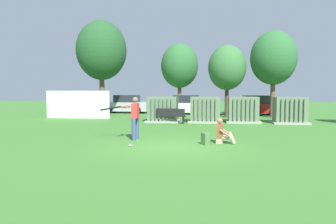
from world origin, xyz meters
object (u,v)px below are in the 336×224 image
object	(u,v)px
transformer_mid_east	(243,110)
parked_car_leftmost	(126,105)
batter	(134,116)
parked_car_right_of_center	(255,106)
transformer_east	(290,111)
sports_ball	(130,145)
seated_spectator	(222,133)
transformer_mid_west	(205,110)
parked_car_left_of_center	(185,105)
backpack	(206,139)
transformer_west	(163,110)
park_bench	(171,115)

from	to	relation	value
transformer_mid_east	parked_car_leftmost	bearing A→B (deg)	143.37
batter	parked_car_right_of_center	world-z (taller)	batter
transformer_east	sports_ball	bearing A→B (deg)	-129.48
sports_ball	seated_spectator	size ratio (longest dim) A/B	0.09
transformer_mid_west	parked_car_left_of_center	distance (m)	7.11
backpack	parked_car_right_of_center	distance (m)	15.40
parked_car_left_of_center	parked_car_right_of_center	size ratio (longest dim) A/B	0.99
transformer_mid_west	backpack	distance (m)	8.31
transformer_mid_west	transformer_east	xyz separation A→B (m)	(5.12, 0.10, 0.00)
transformer_west	transformer_east	world-z (taller)	same
park_bench	parked_car_leftmost	size ratio (longest dim) A/B	0.44
transformer_east	park_bench	xyz separation A→B (m)	(-7.19, -1.09, -0.25)
transformer_mid_east	park_bench	xyz separation A→B (m)	(-4.42, -1.24, -0.25)
transformer_east	parked_car_leftmost	xyz separation A→B (m)	(-12.49, 7.38, -0.04)
batter	parked_car_leftmost	distance (m)	15.68
parked_car_left_of_center	sports_ball	bearing A→B (deg)	-91.79
transformer_mid_west	sports_ball	xyz separation A→B (m)	(-2.42, -9.05, -0.74)
backpack	transformer_mid_east	bearing A→B (deg)	76.12
park_bench	sports_ball	bearing A→B (deg)	-92.47
transformer_mid_west	park_bench	xyz separation A→B (m)	(-2.07, -0.99, -0.25)
transformer_west	parked_car_right_of_center	distance (m)	9.49
transformer_east	parked_car_right_of_center	bearing A→B (deg)	100.46
parked_car_leftmost	parked_car_left_of_center	xyz separation A→B (m)	(5.45, -0.65, 0.00)
seated_spectator	backpack	xyz separation A→B (m)	(-0.62, -0.41, -0.16)
seated_spectator	parked_car_right_of_center	size ratio (longest dim) A/B	0.22
batter	transformer_east	bearing A→B (deg)	44.13
transformer_mid_west	sports_ball	size ratio (longest dim) A/B	23.33
sports_ball	parked_car_left_of_center	bearing A→B (deg)	88.21
transformer_west	parked_car_right_of_center	xyz separation A→B (m)	(6.59, 6.83, -0.04)
backpack	seated_spectator	bearing A→B (deg)	33.72
backpack	parked_car_left_of_center	bearing A→B (deg)	98.13
transformer_east	parked_car_left_of_center	world-z (taller)	same
batter	seated_spectator	size ratio (longest dim) A/B	1.81
transformer_mid_east	backpack	world-z (taller)	transformer_mid_east
batter	sports_ball	xyz separation A→B (m)	(0.27, -1.57, -0.93)
transformer_east	park_bench	world-z (taller)	transformer_east
transformer_mid_west	transformer_east	distance (m)	5.12
transformer_west	park_bench	size ratio (longest dim) A/B	1.14
transformer_mid_east	sports_ball	world-z (taller)	transformer_mid_east
seated_spectator	parked_car_right_of_center	distance (m)	14.86
transformer_mid_east	parked_car_right_of_center	size ratio (longest dim) A/B	0.49
parked_car_leftmost	parked_car_left_of_center	bearing A→B (deg)	-6.76
parked_car_left_of_center	transformer_mid_east	bearing A→B (deg)	-57.02
transformer_mid_east	parked_car_left_of_center	xyz separation A→B (m)	(-4.27, 6.58, -0.04)
batter	parked_car_right_of_center	xyz separation A→B (m)	(6.60, 14.13, -0.22)
backpack	parked_car_leftmost	bearing A→B (deg)	115.76
park_bench	sports_ball	world-z (taller)	park_bench
backpack	parked_car_right_of_center	size ratio (longest dim) A/B	0.10
transformer_mid_east	sports_ball	distance (m)	10.48
transformer_mid_east	park_bench	bearing A→B (deg)	-164.29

